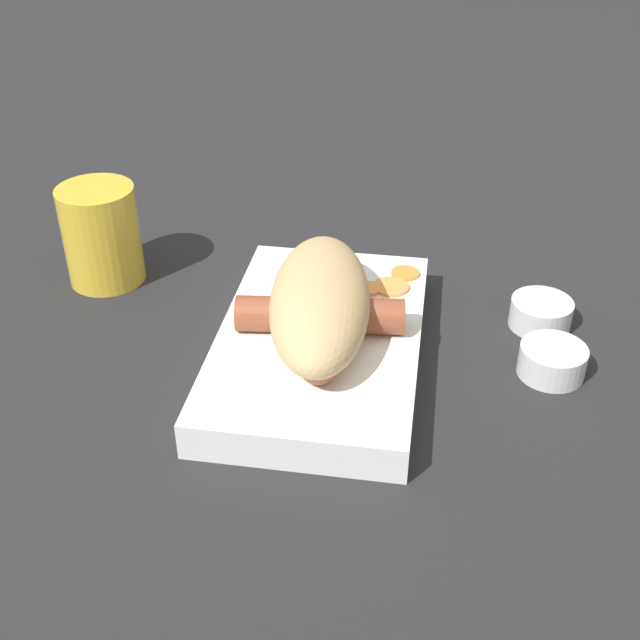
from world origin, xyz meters
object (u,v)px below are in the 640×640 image
bread_roll (314,301)px  sausage (322,315)px  food_tray (320,345)px  condiment_cup_far (540,315)px  condiment_cup_near (552,362)px  drink_glass (102,235)px

bread_roll → sausage: bearing=99.8°
food_tray → condiment_cup_far: size_ratio=4.90×
bread_roll → condiment_cup_far: 0.22m
condiment_cup_near → condiment_cup_far: size_ratio=1.00×
sausage → drink_glass: 0.25m
condiment_cup_near → sausage: bearing=-86.6°
food_tray → drink_glass: drink_glass is taller
sausage → condiment_cup_far: bearing=113.9°
condiment_cup_far → sausage: bearing=-66.1°
condiment_cup_near → drink_glass: size_ratio=0.57×
sausage → condiment_cup_near: 0.20m
bread_roll → drink_glass: size_ratio=2.12×
sausage → drink_glass: bearing=-113.7°
bread_roll → condiment_cup_near: size_ratio=3.70×
condiment_cup_near → drink_glass: (-0.09, -0.42, 0.04)m
food_tray → sausage: (-0.00, 0.00, 0.03)m
drink_glass → bread_roll: bearing=65.6°
bread_roll → sausage: bread_roll is taller
food_tray → condiment_cup_far: 0.21m
condiment_cup_far → drink_glass: drink_glass is taller
sausage → condiment_cup_near: sausage is taller
drink_glass → food_tray: bearing=66.1°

